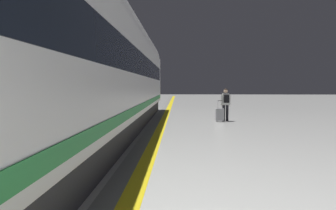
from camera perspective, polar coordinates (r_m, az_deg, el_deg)
safety_line_strip at (r=10.52m, az=-2.00°, el=-5.80°), size 0.36×80.00×0.01m
tactile_edge_band at (r=10.54m, az=-3.57°, el=-5.79°), size 0.53×80.00×0.01m
high_speed_train at (r=7.95m, az=-18.48°, el=9.02°), size 2.94×30.04×4.97m
passenger_near at (r=14.92m, az=10.95°, el=0.61°), size 0.50×0.34×1.61m
suitcase_near at (r=14.64m, az=9.84°, el=-1.80°), size 0.39×0.25×1.03m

